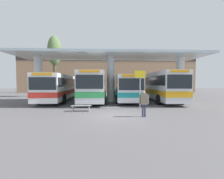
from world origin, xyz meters
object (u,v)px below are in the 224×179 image
(pedestrian_waiting, at_px, (144,101))
(transit_bus_left_bay, at_px, (61,86))
(transit_bus_right_bay, at_px, (126,87))
(poplar_tree_behind_left, at_px, (54,52))
(transit_bus_center_bay, at_px, (94,85))
(waiting_bench_near_pillar, at_px, (81,107))
(transit_bus_far_right_bay, at_px, (160,85))
(info_sign_platform, at_px, (140,82))
(parked_car_street, at_px, (61,89))

(pedestrian_waiting, bearing_deg, transit_bus_left_bay, 131.87)
(transit_bus_right_bay, relative_size, poplar_tree_behind_left, 1.09)
(pedestrian_waiting, relative_size, poplar_tree_behind_left, 0.18)
(poplar_tree_behind_left, bearing_deg, transit_bus_center_bay, -38.54)
(waiting_bench_near_pillar, distance_m, pedestrian_waiting, 4.98)
(waiting_bench_near_pillar, xyz_separation_m, pedestrian_waiting, (4.44, -2.16, 0.69))
(transit_bus_left_bay, bearing_deg, transit_bus_far_right_bay, 174.05)
(transit_bus_right_bay, bearing_deg, poplar_tree_behind_left, -24.09)
(transit_bus_left_bay, xyz_separation_m, pedestrian_waiting, (8.19, -9.55, -0.74))
(transit_bus_right_bay, bearing_deg, transit_bus_center_bay, 3.04)
(transit_bus_far_right_bay, bearing_deg, transit_bus_center_bay, -4.76)
(transit_bus_left_bay, xyz_separation_m, transit_bus_right_bay, (8.29, -0.15, -0.06))
(transit_bus_left_bay, relative_size, transit_bus_right_bay, 1.09)
(transit_bus_far_right_bay, distance_m, poplar_tree_behind_left, 16.85)
(info_sign_platform, relative_size, pedestrian_waiting, 1.93)
(waiting_bench_near_pillar, bearing_deg, transit_bus_center_bay, 85.77)
(transit_bus_left_bay, xyz_separation_m, poplar_tree_behind_left, (-2.40, 5.10, 5.36))
(waiting_bench_near_pillar, bearing_deg, poplar_tree_behind_left, 116.21)
(transit_bus_far_right_bay, distance_m, waiting_bench_near_pillar, 10.79)
(transit_bus_left_bay, relative_size, pedestrian_waiting, 6.77)
(transit_bus_far_right_bay, relative_size, parked_car_street, 2.36)
(pedestrian_waiting, bearing_deg, waiting_bench_near_pillar, 155.34)
(transit_bus_left_bay, bearing_deg, transit_bus_center_bay, 176.15)
(poplar_tree_behind_left, distance_m, parked_car_street, 8.03)
(transit_bus_center_bay, distance_m, transit_bus_right_bay, 4.01)
(transit_bus_left_bay, relative_size, transit_bus_center_bay, 0.97)
(transit_bus_center_bay, relative_size, info_sign_platform, 3.61)
(waiting_bench_near_pillar, relative_size, pedestrian_waiting, 0.93)
(transit_bus_center_bay, bearing_deg, pedestrian_waiting, 112.69)
(transit_bus_right_bay, bearing_deg, transit_bus_far_right_bay, 169.16)
(transit_bus_right_bay, bearing_deg, waiting_bench_near_pillar, 60.01)
(transit_bus_left_bay, distance_m, transit_bus_right_bay, 8.29)
(transit_bus_center_bay, xyz_separation_m, transit_bus_far_right_bay, (8.09, -0.87, 0.02))
(transit_bus_far_right_bay, bearing_deg, poplar_tree_behind_left, -21.36)
(transit_bus_far_right_bay, relative_size, pedestrian_waiting, 6.11)
(info_sign_platform, distance_m, parked_car_street, 20.47)
(info_sign_platform, xyz_separation_m, parked_car_street, (-11.57, 16.84, -1.37))
(transit_bus_far_right_bay, bearing_deg, waiting_bench_near_pillar, 37.55)
(transit_bus_left_bay, height_order, info_sign_platform, info_sign_platform)
(transit_bus_center_bay, distance_m, waiting_bench_near_pillar, 7.36)
(transit_bus_right_bay, relative_size, waiting_bench_near_pillar, 6.73)
(pedestrian_waiting, relative_size, parked_car_street, 0.39)
(transit_bus_center_bay, distance_m, transit_bus_far_right_bay, 8.14)
(transit_bus_center_bay, relative_size, waiting_bench_near_pillar, 7.55)
(transit_bus_left_bay, xyz_separation_m, transit_bus_center_bay, (4.28, -0.22, 0.12))
(transit_bus_far_right_bay, relative_size, waiting_bench_near_pillar, 6.61)
(transit_bus_center_bay, xyz_separation_m, transit_bus_right_bay, (4.01, 0.07, -0.18))
(transit_bus_left_bay, distance_m, pedestrian_waiting, 12.60)
(transit_bus_right_bay, height_order, info_sign_platform, info_sign_platform)
(transit_bus_center_bay, distance_m, info_sign_platform, 7.75)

